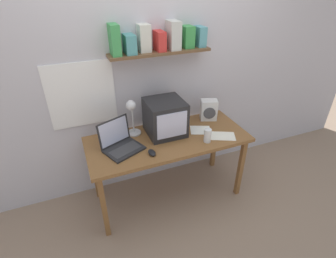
# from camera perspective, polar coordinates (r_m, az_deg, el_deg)

# --- Properties ---
(ground_plane) EXTENTS (12.00, 12.00, 0.00)m
(ground_plane) POSITION_cam_1_polar(r_m,az_deg,el_deg) (2.98, 0.00, -13.95)
(ground_plane) COLOR gray
(back_wall) EXTENTS (5.60, 0.24, 2.60)m
(back_wall) POSITION_cam_1_polar(r_m,az_deg,el_deg) (2.63, -3.63, 13.27)
(back_wall) COLOR silver
(back_wall) RESTS_ON ground_plane
(corner_desk) EXTENTS (1.54, 0.65, 0.74)m
(corner_desk) POSITION_cam_1_polar(r_m,az_deg,el_deg) (2.55, 0.00, -3.25)
(corner_desk) COLOR brown
(corner_desk) RESTS_ON ground_plane
(crt_monitor) EXTENTS (0.35, 0.36, 0.34)m
(crt_monitor) POSITION_cam_1_polar(r_m,az_deg,el_deg) (2.51, -0.65, 2.54)
(crt_monitor) COLOR #232326
(crt_monitor) RESTS_ON corner_desk
(laptop) EXTENTS (0.40, 0.37, 0.26)m
(laptop) POSITION_cam_1_polar(r_m,az_deg,el_deg) (2.38, -10.47, -2.74)
(laptop) COLOR #232326
(laptop) RESTS_ON corner_desk
(desk_lamp) EXTENTS (0.14, 0.17, 0.38)m
(desk_lamp) POSITION_cam_1_polar(r_m,az_deg,el_deg) (2.45, -7.87, 3.37)
(desk_lamp) COLOR silver
(desk_lamp) RESTS_ON corner_desk
(juice_glass) EXTENTS (0.07, 0.07, 0.13)m
(juice_glass) POSITION_cam_1_polar(r_m,az_deg,el_deg) (2.46, 8.60, -1.54)
(juice_glass) COLOR white
(juice_glass) RESTS_ON corner_desk
(space_heater) EXTENTS (0.20, 0.16, 0.22)m
(space_heater) POSITION_cam_1_polar(r_m,az_deg,el_deg) (2.82, 8.84, 4.14)
(space_heater) COLOR white
(space_heater) RESTS_ON corner_desk
(computer_mouse) EXTENTS (0.06, 0.11, 0.03)m
(computer_mouse) POSITION_cam_1_polar(r_m,az_deg,el_deg) (2.29, -3.53, -5.15)
(computer_mouse) COLOR black
(computer_mouse) RESTS_ON corner_desk
(loose_paper_near_monitor) EXTENTS (0.25, 0.23, 0.00)m
(loose_paper_near_monitor) POSITION_cam_1_polar(r_m,az_deg,el_deg) (2.65, 7.07, -0.23)
(loose_paper_near_monitor) COLOR white
(loose_paper_near_monitor) RESTS_ON corner_desk
(open_notebook) EXTENTS (0.33, 0.27, 0.00)m
(open_notebook) POSITION_cam_1_polar(r_m,az_deg,el_deg) (2.59, 11.14, -1.47)
(open_notebook) COLOR white
(open_notebook) RESTS_ON corner_desk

